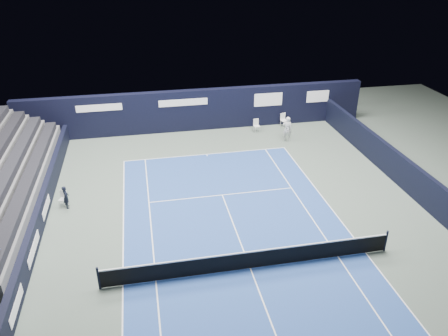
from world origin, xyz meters
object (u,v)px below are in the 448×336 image
object	(u,v)px
folding_chair_back_b	(284,119)
line_judge_chair	(63,197)
tennis_net	(251,259)
folding_chair_back_a	(256,123)
tennis_player	(287,129)

from	to	relation	value
folding_chair_back_b	line_judge_chair	world-z (taller)	folding_chair_back_b
folding_chair_back_b	line_judge_chair	size ratio (longest dim) A/B	1.19
line_judge_chair	tennis_net	xyz separation A→B (m)	(8.63, -7.06, 0.01)
folding_chair_back_b	line_judge_chair	xyz separation A→B (m)	(-15.32, -8.73, -0.10)
folding_chair_back_a	tennis_net	bearing A→B (deg)	-114.17
folding_chair_back_a	tennis_player	bearing A→B (deg)	-60.06
folding_chair_back_a	line_judge_chair	bearing A→B (deg)	-156.05
folding_chair_back_a	folding_chair_back_b	bearing A→B (deg)	5.27
folding_chair_back_a	tennis_player	size ratio (longest dim) A/B	0.53
folding_chair_back_b	tennis_net	xyz separation A→B (m)	(-6.69, -15.79, -0.08)
folding_chair_back_a	line_judge_chair	xyz separation A→B (m)	(-12.97, -8.17, -0.14)
folding_chair_back_a	folding_chair_back_b	distance (m)	2.41
folding_chair_back_b	tennis_net	world-z (taller)	tennis_net
folding_chair_back_a	line_judge_chair	world-z (taller)	folding_chair_back_a
folding_chair_back_a	tennis_net	size ratio (longest dim) A/B	0.07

